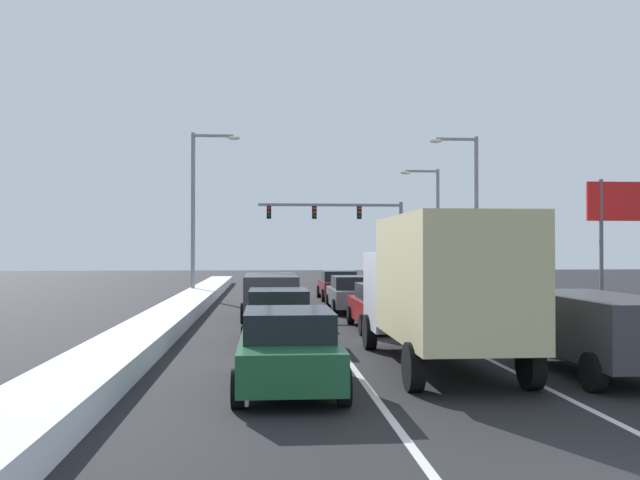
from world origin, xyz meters
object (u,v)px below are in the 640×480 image
suv_tan_right_lane_second (492,302)px  box_truck_center_lane_nearest (440,283)px  sedan_navy_right_lane_fourth (409,287)px  street_lamp_right_near (470,202)px  sedan_black_left_lane_second (278,315)px  sedan_green_left_lane_nearest (288,349)px  sedan_silver_right_lane_third (439,296)px  sedan_maroon_center_lane_fourth (338,285)px  suv_charcoal_right_lane_nearest (599,327)px  traffic_light_gantry (351,221)px  sedan_gray_center_lane_third (352,294)px  roadside_sign_right (625,216)px  suv_charcoal_left_lane_third (271,292)px  sedan_tan_left_lane_fourth (274,289)px  sedan_red_center_lane_second (383,306)px  street_lamp_right_mid (432,217)px  street_lamp_left_mid (199,200)px

suv_tan_right_lane_second → box_truck_center_lane_nearest: size_ratio=0.68×
sedan_navy_right_lane_fourth → street_lamp_right_near: bearing=30.9°
suv_tan_right_lane_second → sedan_black_left_lane_second: suv_tan_right_lane_second is taller
street_lamp_right_near → sedan_green_left_lane_nearest: bearing=-114.7°
sedan_silver_right_lane_third → sedan_maroon_center_lane_fourth: 9.05m
sedan_green_left_lane_nearest → street_lamp_right_near: street_lamp_right_near is taller
suv_charcoal_right_lane_nearest → traffic_light_gantry: traffic_light_gantry is taller
suv_charcoal_right_lane_nearest → sedan_navy_right_lane_fourth: (0.09, 19.57, -0.25)m
suv_tan_right_lane_second → sedan_gray_center_lane_third: size_ratio=1.09×
sedan_green_left_lane_nearest → roadside_sign_right: roadside_sign_right is taller
box_truck_center_lane_nearest → street_lamp_right_near: bearing=71.3°
sedan_silver_right_lane_third → box_truck_center_lane_nearest: 12.59m
sedan_maroon_center_lane_fourth → suv_charcoal_left_lane_third: size_ratio=0.92×
sedan_tan_left_lane_fourth → box_truck_center_lane_nearest: bearing=-78.8°
traffic_light_gantry → sedan_silver_right_lane_third: bearing=-88.7°
sedan_maroon_center_lane_fourth → sedan_black_left_lane_second: (-3.43, -16.13, 0.00)m
suv_tan_right_lane_second → sedan_navy_right_lane_fourth: suv_tan_right_lane_second is taller
sedan_black_left_lane_second → sedan_tan_left_lane_fourth: bearing=89.9°
sedan_red_center_lane_second → street_lamp_right_near: 15.76m
suv_charcoal_right_lane_nearest → suv_charcoal_left_lane_third: size_ratio=1.00×
box_truck_center_lane_nearest → roadside_sign_right: (10.79, 11.93, 2.12)m
sedan_black_left_lane_second → street_lamp_right_mid: street_lamp_right_mid is taller
street_lamp_right_mid → street_lamp_left_mid: 16.24m
suv_tan_right_lane_second → suv_charcoal_left_lane_third: bearing=140.6°
street_lamp_left_mid → sedan_red_center_lane_second: bearing=-63.9°
sedan_red_center_lane_second → sedan_black_left_lane_second: same height
traffic_light_gantry → street_lamp_left_mid: bearing=-126.2°
box_truck_center_lane_nearest → traffic_light_gantry: bearing=86.0°
sedan_maroon_center_lane_fourth → street_lamp_right_near: street_lamp_right_near is taller
sedan_red_center_lane_second → suv_charcoal_left_lane_third: bearing=133.9°
suv_tan_right_lane_second → sedan_silver_right_lane_third: size_ratio=1.09×
sedan_maroon_center_lane_fourth → roadside_sign_right: bearing=-38.7°
street_lamp_right_mid → roadside_sign_right: 18.11m
suv_charcoal_right_lane_nearest → sedan_maroon_center_lane_fourth: 21.92m
suv_charcoal_right_lane_nearest → street_lamp_right_near: 22.54m
sedan_navy_right_lane_fourth → traffic_light_gantry: traffic_light_gantry is taller
traffic_light_gantry → street_lamp_right_near: (4.46, -15.53, 0.41)m
suv_tan_right_lane_second → sedan_maroon_center_lane_fourth: bearing=101.9°
sedan_navy_right_lane_fourth → sedan_gray_center_lane_third: 5.99m
suv_charcoal_right_lane_nearest → sedan_black_left_lane_second: bearing=140.2°
box_truck_center_lane_nearest → sedan_maroon_center_lane_fourth: (-0.08, 20.63, -1.14)m
sedan_navy_right_lane_fourth → street_lamp_right_near: street_lamp_right_near is taller
sedan_red_center_lane_second → street_lamp_left_mid: 17.59m
box_truck_center_lane_nearest → suv_charcoal_left_lane_third: (-3.67, 11.16, -0.88)m
suv_tan_right_lane_second → sedan_maroon_center_lane_fourth: (-3.17, 15.02, -0.25)m
suv_tan_right_lane_second → traffic_light_gantry: 30.92m
suv_charcoal_right_lane_nearest → sedan_red_center_lane_second: bearing=110.6°
sedan_maroon_center_lane_fourth → traffic_light_gantry: traffic_light_gantry is taller
suv_tan_right_lane_second → sedan_red_center_lane_second: 3.56m
traffic_light_gantry → street_lamp_right_near: 16.16m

